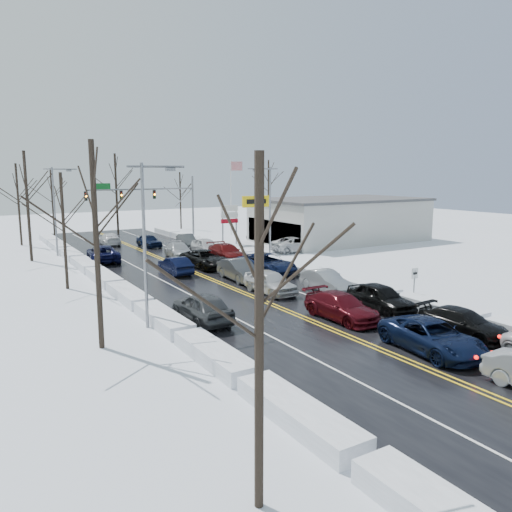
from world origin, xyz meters
TOP-DOWN VIEW (x-y plane):
  - ground at (0.00, 0.00)m, footprint 160.00×160.00m
  - road_surface at (0.00, 2.00)m, footprint 14.00×84.00m
  - snow_bank_left at (-7.60, 2.00)m, footprint 1.45×72.00m
  - snow_bank_right at (7.60, 2.00)m, footprint 1.45×72.00m
  - traffic_signal_mast at (3.45, 27.99)m, footprint 13.28×0.39m
  - tires_plus_sign at (10.50, 15.99)m, footprint 3.20×0.34m
  - used_vehicles_sign at (10.50, 22.00)m, footprint 2.20×0.22m
  - speed_limit_sign at (8.20, -8.00)m, footprint 0.55×0.09m
  - flagpole at (15.17, 30.00)m, footprint 1.87×1.20m
  - dealership_building at (23.98, 18.00)m, footprint 20.40×12.40m
  - streetlight_ne at (8.30, 10.00)m, footprint 3.20×0.25m
  - streetlight_sw at (-8.30, -4.00)m, footprint 3.20×0.25m
  - streetlight_nw at (-8.30, 24.00)m, footprint 3.20×0.25m
  - tree_left_a at (-11.00, -20.00)m, footprint 3.60×3.60m
  - tree_left_b at (-11.50, -6.00)m, footprint 4.00×4.00m
  - tree_left_c at (-10.50, 8.00)m, footprint 3.40×3.40m
  - tree_left_d at (-11.20, 22.00)m, footprint 4.20×4.20m
  - tree_left_e at (-10.80, 34.00)m, footprint 3.80×3.80m
  - tree_far_b at (-6.00, 41.00)m, footprint 3.60×3.60m
  - tree_far_c at (2.00, 39.00)m, footprint 4.40×4.40m
  - tree_far_d at (12.00, 40.50)m, footprint 3.40×3.40m
  - tree_far_e at (28.00, 41.00)m, footprint 4.20×4.20m
  - queued_car_2 at (1.88, -14.73)m, footprint 3.16×5.79m
  - queued_car_3 at (1.72, -8.37)m, footprint 2.24×5.29m
  - queued_car_4 at (1.59, -0.86)m, footprint 2.09×4.90m
  - queued_car_5 at (1.82, 4.02)m, footprint 2.00×5.14m
  - queued_car_6 at (1.77, 10.27)m, footprint 3.18×5.92m
  - queued_car_7 at (1.71, 16.29)m, footprint 2.72×5.39m
  - queued_car_8 at (1.61, 24.98)m, footprint 2.12×4.36m
  - queued_car_11 at (5.23, -13.93)m, footprint 2.38×5.02m
  - queued_car_12 at (5.05, -8.18)m, footprint 2.22×5.01m
  - queued_car_13 at (5.38, -2.37)m, footprint 1.82×4.64m
  - queued_car_14 at (5.14, 5.25)m, footprint 3.40×6.31m
  - queued_car_15 at (5.06, 12.35)m, footprint 2.47×5.67m
  - queued_car_16 at (5.10, 17.02)m, footprint 2.11×4.93m
  - queued_car_17 at (5.44, 23.00)m, footprint 2.11×4.54m
  - oncoming_car_0 at (-1.59, 9.01)m, footprint 1.61×4.46m
  - oncoming_car_1 at (-5.36, 17.96)m, footprint 3.46×6.15m
  - oncoming_car_2 at (-1.86, 28.96)m, footprint 2.15×4.90m
  - oncoming_car_3 at (-5.42, -4.55)m, footprint 2.11×5.08m
  - parked_car_0 at (14.11, 13.49)m, footprint 5.80×2.73m
  - parked_car_1 at (17.03, 16.09)m, footprint 2.39×5.77m
  - parked_car_2 at (14.97, 22.69)m, footprint 1.67×4.09m

SIDE VIEW (x-z plane):
  - ground at x=0.00m, z-range 0.00..0.00m
  - snow_bank_left at x=-7.60m, z-range -0.35..0.35m
  - snow_bank_right at x=7.60m, z-range -0.35..0.35m
  - queued_car_2 at x=1.88m, z-range -0.77..0.77m
  - queued_car_3 at x=1.72m, z-range -0.76..0.76m
  - queued_car_4 at x=1.59m, z-range -0.82..0.82m
  - queued_car_5 at x=1.82m, z-range -0.83..0.83m
  - queued_car_6 at x=1.77m, z-range -0.79..0.79m
  - queued_car_7 at x=1.71m, z-range -0.75..0.75m
  - queued_car_8 at x=1.61m, z-range -0.72..0.72m
  - queued_car_11 at x=5.23m, z-range -0.71..0.71m
  - queued_car_12 at x=5.05m, z-range -0.84..0.84m
  - queued_car_13 at x=5.38m, z-range -0.75..0.75m
  - queued_car_14 at x=5.14m, z-range -0.84..0.84m
  - queued_car_15 at x=5.06m, z-range -0.81..0.81m
  - queued_car_16 at x=5.10m, z-range -0.83..0.83m
  - queued_car_17 at x=5.44m, z-range -0.72..0.72m
  - oncoming_car_0 at x=-1.59m, z-range -0.73..0.73m
  - oncoming_car_1 at x=-5.36m, z-range -0.81..0.81m
  - oncoming_car_2 at x=-1.86m, z-range -0.70..0.70m
  - oncoming_car_3 at x=-5.42m, z-range -0.86..0.86m
  - parked_car_0 at x=14.11m, z-range -0.80..0.80m
  - parked_car_1 at x=17.03m, z-range -0.83..0.83m
  - parked_car_2 at x=14.97m, z-range -0.70..0.70m
  - road_surface at x=0.00m, z-range 0.00..0.01m
  - speed_limit_sign at x=8.20m, z-range 0.46..2.81m
  - dealership_building at x=23.98m, z-range 0.01..5.31m
  - used_vehicles_sign at x=10.50m, z-range 0.99..5.64m
  - tires_plus_sign at x=10.50m, z-range 1.99..7.99m
  - streetlight_ne at x=8.30m, z-range 0.81..9.81m
  - streetlight_sw at x=-8.30m, z-range 0.81..9.81m
  - streetlight_nw at x=-8.30m, z-range 0.81..9.81m
  - traffic_signal_mast at x=3.45m, z-range 1.48..9.48m
  - flagpole at x=15.17m, z-range 0.93..10.93m
  - tree_left_c at x=-10.50m, z-range 1.69..10.19m
  - tree_far_d at x=12.00m, z-range 1.69..10.19m
  - tree_left_a at x=-11.00m, z-range 1.79..10.79m
  - tree_far_b at x=-6.00m, z-range 1.79..10.79m
  - tree_left_e at x=-10.80m, z-range 1.89..11.39m
  - tree_left_b at x=-11.50m, z-range 1.99..11.99m
  - tree_left_d at x=-11.20m, z-range 2.08..12.58m
  - tree_far_e at x=28.00m, z-range 2.08..12.58m
  - tree_far_c at x=2.00m, z-range 2.18..13.18m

